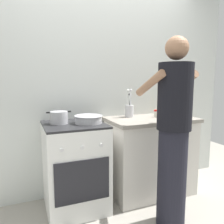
{
  "coord_description": "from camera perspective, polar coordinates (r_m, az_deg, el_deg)",
  "views": [
    {
      "loc": [
        -0.83,
        -2.04,
        1.33
      ],
      "look_at": [
        0.05,
        0.12,
        1.0
      ],
      "focal_mm": 35.89,
      "sensor_mm": 36.0,
      "label": 1
    }
  ],
  "objects": [
    {
      "name": "ground",
      "position": [
        2.57,
        -0.02,
        -23.1
      ],
      "size": [
        6.0,
        6.0,
        0.0
      ],
      "primitive_type": "plane",
      "color": "gray"
    },
    {
      "name": "utensil_crock",
      "position": [
        2.65,
        4.43,
        0.76
      ],
      "size": [
        0.1,
        0.1,
        0.33
      ],
      "color": "silver",
      "rests_on": "countertop"
    },
    {
      "name": "person",
      "position": [
        2.07,
        15.32,
        -5.35
      ],
      "size": [
        0.41,
        0.5,
        1.7
      ],
      "color": "black",
      "rests_on": "ground"
    },
    {
      "name": "pot",
      "position": [
        2.29,
        -13.36,
        -1.4
      ],
      "size": [
        0.24,
        0.17,
        0.12
      ],
      "color": "#B2B2B7",
      "rests_on": "stove_range"
    },
    {
      "name": "stove_range",
      "position": [
        2.4,
        -9.38,
        -13.53
      ],
      "size": [
        0.6,
        0.62,
        0.9
      ],
      "color": "white",
      "rests_on": "ground"
    },
    {
      "name": "mixing_bowl",
      "position": [
        2.27,
        -6.04,
        -1.74
      ],
      "size": [
        0.29,
        0.29,
        0.08
      ],
      "color": "#B7B7BC",
      "rests_on": "stove_range"
    },
    {
      "name": "oil_bottle",
      "position": [
        2.71,
        13.85,
        0.93
      ],
      "size": [
        0.06,
        0.06,
        0.25
      ],
      "color": "gold",
      "rests_on": "countertop"
    },
    {
      "name": "countertop",
      "position": [
        2.73,
        9.69,
        -10.81
      ],
      "size": [
        1.0,
        0.6,
        0.9
      ],
      "color": "silver",
      "rests_on": "ground"
    },
    {
      "name": "back_wall",
      "position": [
        2.74,
        -0.1,
        6.39
      ],
      "size": [
        3.2,
        0.1,
        2.5
      ],
      "color": "silver",
      "rests_on": "ground"
    },
    {
      "name": "spice_bottle",
      "position": [
        2.69,
        11.05,
        -0.37
      ],
      "size": [
        0.04,
        0.04,
        0.09
      ],
      "color": "silver",
      "rests_on": "countertop"
    }
  ]
}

